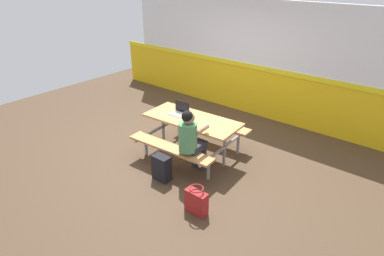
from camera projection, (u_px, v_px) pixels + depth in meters
name	position (u px, v px, depth m)	size (l,w,h in m)	color
ground_plane	(178.00, 148.00, 6.46)	(10.00, 10.00, 0.02)	#4C3826
accent_backdrop	(247.00, 60.00, 7.61)	(8.00, 0.14, 2.60)	yellow
picnic_table_main	(192.00, 127.00, 6.00)	(1.80, 1.65, 0.74)	tan
student_nearer	(191.00, 138.00, 5.34)	(0.38, 0.53, 1.21)	#2D2D38
laptop_silver	(180.00, 112.00, 6.09)	(0.33, 0.24, 0.22)	silver
backpack_dark	(162.00, 168.00, 5.43)	(0.30, 0.22, 0.44)	black
tote_bag_bright	(196.00, 201.00, 4.69)	(0.34, 0.21, 0.43)	maroon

